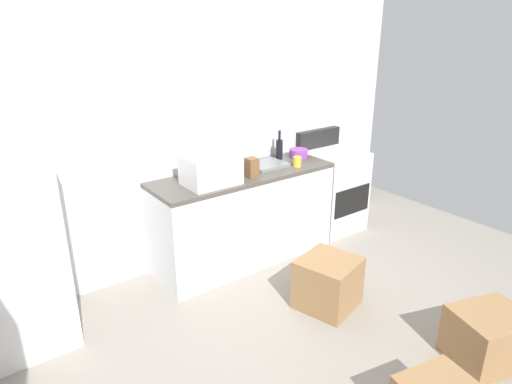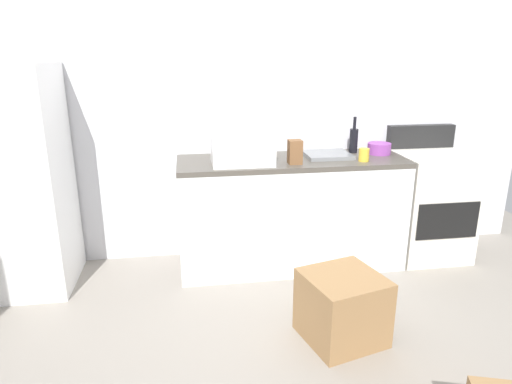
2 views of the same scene
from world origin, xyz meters
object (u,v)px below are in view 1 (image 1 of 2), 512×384
at_px(refrigerator, 2,241).
at_px(stove_oven, 332,189).
at_px(wine_bottle, 279,149).
at_px(cardboard_box_medium, 489,336).
at_px(microwave, 211,169).
at_px(coffee_mug, 297,162).
at_px(mixing_bowl, 299,153).
at_px(knife_block, 252,168).
at_px(cardboard_box_small, 328,283).

bearing_deg(refrigerator, stove_oven, 0.97).
distance_m(stove_oven, wine_bottle, 0.87).
bearing_deg(wine_bottle, cardboard_box_medium, -91.20).
height_order(refrigerator, microwave, refrigerator).
height_order(coffee_mug, cardboard_box_medium, coffee_mug).
height_order(coffee_mug, mixing_bowl, coffee_mug).
height_order(wine_bottle, knife_block, wine_bottle).
bearing_deg(knife_block, cardboard_box_medium, -75.62).
xyz_separation_m(refrigerator, microwave, (1.65, -0.04, 0.21)).
bearing_deg(cardboard_box_medium, knife_block, 104.38).
bearing_deg(mixing_bowl, cardboard_box_small, -120.39).
bearing_deg(microwave, knife_block, -9.47).
height_order(coffee_mug, cardboard_box_small, coffee_mug).
bearing_deg(microwave, stove_oven, 3.23).
bearing_deg(refrigerator, wine_bottle, 4.48).
xyz_separation_m(stove_oven, microwave, (-1.62, -0.09, 0.57)).
xyz_separation_m(mixing_bowl, cardboard_box_small, (-0.68, -1.15, -0.73)).
height_order(stove_oven, cardboard_box_small, stove_oven).
bearing_deg(mixing_bowl, wine_bottle, 157.25).
xyz_separation_m(wine_bottle, cardboard_box_medium, (-0.05, -2.36, -0.82)).
distance_m(refrigerator, cardboard_box_small, 2.45).
height_order(refrigerator, cardboard_box_medium, refrigerator).
bearing_deg(refrigerator, coffee_mug, -2.40).
bearing_deg(cardboard_box_medium, stove_oven, 72.31).
bearing_deg(refrigerator, cardboard_box_medium, -40.05).
distance_m(stove_oven, mixing_bowl, 0.67).
height_order(knife_block, cardboard_box_medium, knife_block).
distance_m(wine_bottle, knife_block, 0.65).
bearing_deg(knife_block, coffee_mug, -0.64).
distance_m(coffee_mug, knife_block, 0.55).
relative_size(microwave, wine_bottle, 1.53).
relative_size(refrigerator, wine_bottle, 5.50).
relative_size(coffee_mug, mixing_bowl, 0.53).
xyz_separation_m(refrigerator, stove_oven, (3.27, 0.06, -0.36)).
distance_m(knife_block, mixing_bowl, 0.80).
xyz_separation_m(coffee_mug, cardboard_box_medium, (-0.02, -2.05, -0.76)).
bearing_deg(cardboard_box_small, microwave, 116.11).
bearing_deg(knife_block, cardboard_box_small, -84.20).
xyz_separation_m(microwave, cardboard_box_small, (0.49, -0.99, -0.82)).
relative_size(stove_oven, wine_bottle, 3.67).
bearing_deg(stove_oven, knife_block, -172.72).
bearing_deg(wine_bottle, stove_oven, -12.85).
bearing_deg(mixing_bowl, knife_block, -163.72).
bearing_deg(wine_bottle, cardboard_box_small, -111.29).
relative_size(mixing_bowl, cardboard_box_small, 0.43).
distance_m(mixing_bowl, cardboard_box_small, 1.53).
bearing_deg(wine_bottle, mixing_bowl, -22.75).
bearing_deg(coffee_mug, microwave, 175.64).
relative_size(microwave, coffee_mug, 4.60).
height_order(microwave, cardboard_box_medium, microwave).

